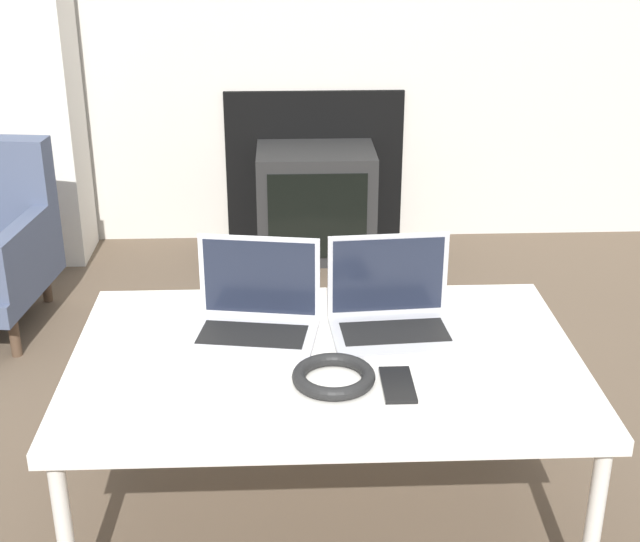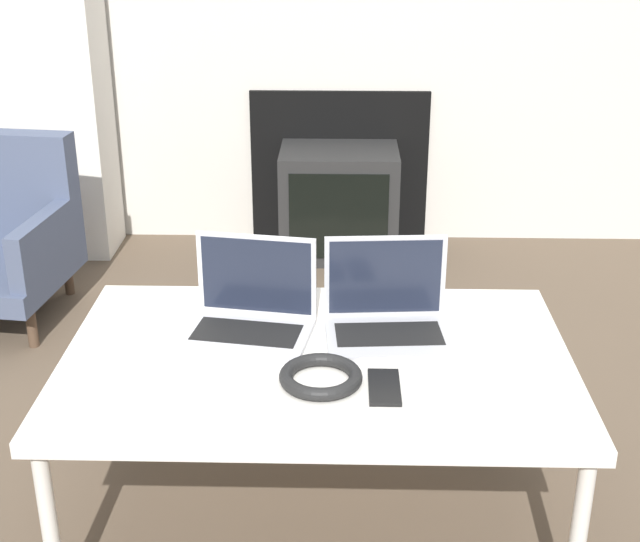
{
  "view_description": "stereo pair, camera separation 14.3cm",
  "coord_description": "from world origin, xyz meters",
  "px_view_note": "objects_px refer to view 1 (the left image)",
  "views": [
    {
      "loc": [
        -0.09,
        -1.72,
        1.46
      ],
      "look_at": [
        0.0,
        0.42,
        0.55
      ],
      "focal_mm": 50.0,
      "sensor_mm": 36.0,
      "label": 1
    },
    {
      "loc": [
        0.05,
        -1.72,
        1.46
      ],
      "look_at": [
        0.0,
        0.42,
        0.55
      ],
      "focal_mm": 50.0,
      "sensor_mm": 36.0,
      "label": 2
    }
  ],
  "objects_px": {
    "laptop_left": "(255,314)",
    "phone": "(398,385)",
    "laptop_right": "(392,312)",
    "headphones": "(334,376)",
    "tv": "(316,202)"
  },
  "relations": [
    {
      "from": "laptop_right",
      "to": "tv",
      "type": "height_order",
      "value": "laptop_right"
    },
    {
      "from": "headphones",
      "to": "tv",
      "type": "xyz_separation_m",
      "value": [
        0.03,
        1.91,
        -0.24
      ]
    },
    {
      "from": "headphones",
      "to": "tv",
      "type": "relative_size",
      "value": 0.37
    },
    {
      "from": "laptop_right",
      "to": "headphones",
      "type": "distance_m",
      "value": 0.29
    },
    {
      "from": "laptop_right",
      "to": "headphones",
      "type": "bearing_deg",
      "value": -126.51
    },
    {
      "from": "laptop_right",
      "to": "laptop_left",
      "type": "bearing_deg",
      "value": 176.09
    },
    {
      "from": "phone",
      "to": "tv",
      "type": "relative_size",
      "value": 0.3
    },
    {
      "from": "tv",
      "to": "headphones",
      "type": "bearing_deg",
      "value": -90.92
    },
    {
      "from": "laptop_left",
      "to": "phone",
      "type": "height_order",
      "value": "laptop_left"
    },
    {
      "from": "headphones",
      "to": "phone",
      "type": "bearing_deg",
      "value": -9.74
    },
    {
      "from": "laptop_right",
      "to": "tv",
      "type": "bearing_deg",
      "value": 90.36
    },
    {
      "from": "laptop_right",
      "to": "phone",
      "type": "xyz_separation_m",
      "value": [
        -0.02,
        -0.27,
        -0.05
      ]
    },
    {
      "from": "laptop_right",
      "to": "headphones",
      "type": "relative_size",
      "value": 1.71
    },
    {
      "from": "headphones",
      "to": "tv",
      "type": "distance_m",
      "value": 1.93
    },
    {
      "from": "laptop_left",
      "to": "laptop_right",
      "type": "height_order",
      "value": "same"
    }
  ]
}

